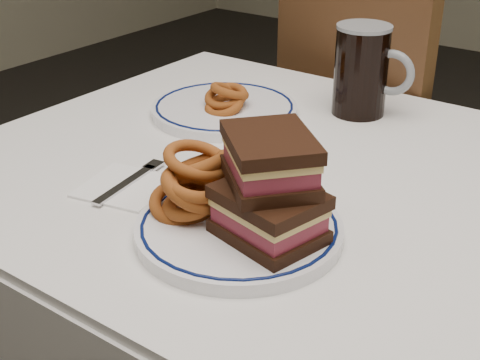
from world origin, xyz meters
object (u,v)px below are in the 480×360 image
Objects in this scene: chair_far at (379,136)px; reuben_sandwich at (269,187)px; main_plate at (239,229)px; beer_mug at (363,70)px; far_plate at (224,109)px.

reuben_sandwich is at bearing -74.61° from chair_far.
reuben_sandwich reaches higher than main_plate.
chair_far is 3.77× the size of main_plate.
beer_mug is (-0.12, 0.48, 0.00)m from reuben_sandwich.
reuben_sandwich is at bearing -45.75° from far_plate.
reuben_sandwich is 0.49m from beer_mug.
reuben_sandwich is (0.23, -0.85, 0.28)m from chair_far.
chair_far is 0.48m from beer_mug.
chair_far is at bearing 107.40° from beer_mug.
far_plate is (-0.20, -0.15, -0.07)m from beer_mug.
beer_mug is at bearing -72.60° from chair_far.
beer_mug reaches higher than main_plate.
far_plate is (-0.28, 0.33, 0.00)m from main_plate.
chair_far is 0.57m from far_plate.
main_plate is 1.66× the size of reuben_sandwich.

